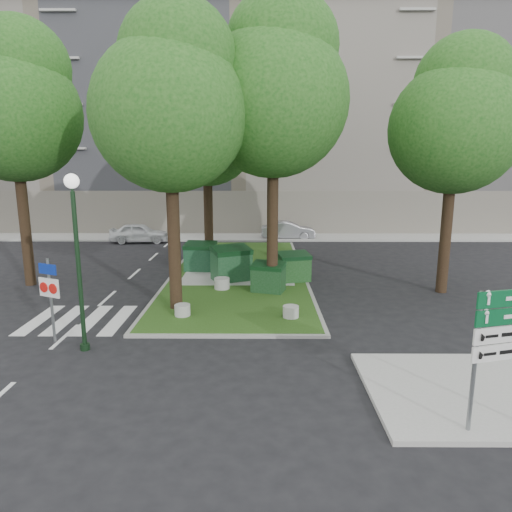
{
  "coord_description": "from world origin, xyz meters",
  "views": [
    {
      "loc": [
        1.47,
        -13.19,
        5.27
      ],
      "look_at": [
        1.37,
        2.59,
        2.0
      ],
      "focal_mm": 32.0,
      "sensor_mm": 36.0,
      "label": 1
    }
  ],
  "objects_px": {
    "dumpster_c": "(268,277)",
    "bollard_left": "(182,310)",
    "tree_median_mid": "(209,125)",
    "street_lamp": "(77,242)",
    "traffic_sign_pole": "(50,289)",
    "dumpster_d": "(294,267)",
    "tree_median_far": "(275,103)",
    "bollard_mid": "(222,283)",
    "tree_median_near_right": "(276,87)",
    "directional_sign": "(504,337)",
    "dumpster_a": "(201,257)",
    "tree_street_right": "(457,116)",
    "tree_street_left": "(15,102)",
    "car_white": "(139,233)",
    "litter_bin": "(282,263)",
    "dumpster_b": "(231,264)",
    "car_silver": "(288,230)",
    "tree_median_near_left": "(172,98)"
  },
  "relations": [
    {
      "from": "dumpster_d",
      "to": "car_white",
      "type": "xyz_separation_m",
      "value": [
        -9.47,
        10.3,
        -0.09
      ]
    },
    {
      "from": "dumpster_a",
      "to": "traffic_sign_pole",
      "type": "height_order",
      "value": "traffic_sign_pole"
    },
    {
      "from": "traffic_sign_pole",
      "to": "directional_sign",
      "type": "xyz_separation_m",
      "value": [
        10.78,
        -4.53,
        0.36
      ]
    },
    {
      "from": "tree_street_right",
      "to": "tree_street_left",
      "type": "bearing_deg",
      "value": 176.73
    },
    {
      "from": "tree_street_left",
      "to": "bollard_left",
      "type": "relative_size",
      "value": 20.56
    },
    {
      "from": "tree_street_left",
      "to": "car_white",
      "type": "relative_size",
      "value": 2.88
    },
    {
      "from": "tree_median_mid",
      "to": "car_white",
      "type": "distance_m",
      "value": 11.33
    },
    {
      "from": "tree_median_near_left",
      "to": "directional_sign",
      "type": "height_order",
      "value": "tree_median_near_left"
    },
    {
      "from": "bollard_mid",
      "to": "car_white",
      "type": "height_order",
      "value": "car_white"
    },
    {
      "from": "tree_median_near_right",
      "to": "dumpster_b",
      "type": "xyz_separation_m",
      "value": [
        -1.84,
        1.88,
        -7.13
      ]
    },
    {
      "from": "dumpster_b",
      "to": "litter_bin",
      "type": "xyz_separation_m",
      "value": [
        2.31,
        1.59,
        -0.33
      ]
    },
    {
      "from": "tree_median_near_left",
      "to": "traffic_sign_pole",
      "type": "height_order",
      "value": "tree_median_near_left"
    },
    {
      "from": "bollard_left",
      "to": "dumpster_b",
      "type": "bearing_deg",
      "value": 73.87
    },
    {
      "from": "tree_median_near_left",
      "to": "tree_street_left",
      "type": "height_order",
      "value": "tree_street_left"
    },
    {
      "from": "dumpster_d",
      "to": "dumpster_c",
      "type": "bearing_deg",
      "value": -139.81
    },
    {
      "from": "tree_median_near_left",
      "to": "tree_median_mid",
      "type": "relative_size",
      "value": 1.05
    },
    {
      "from": "tree_street_left",
      "to": "dumpster_b",
      "type": "distance_m",
      "value": 11.02
    },
    {
      "from": "tree_median_near_right",
      "to": "tree_street_right",
      "type": "bearing_deg",
      "value": 4.09
    },
    {
      "from": "tree_median_near_left",
      "to": "bollard_left",
      "type": "height_order",
      "value": "tree_median_near_left"
    },
    {
      "from": "dumpster_a",
      "to": "directional_sign",
      "type": "height_order",
      "value": "directional_sign"
    },
    {
      "from": "directional_sign",
      "to": "tree_median_mid",
      "type": "bearing_deg",
      "value": 102.2
    },
    {
      "from": "tree_median_near_left",
      "to": "litter_bin",
      "type": "height_order",
      "value": "tree_median_near_left"
    },
    {
      "from": "bollard_left",
      "to": "dumpster_c",
      "type": "bearing_deg",
      "value": 45.28
    },
    {
      "from": "tree_median_near_right",
      "to": "dumpster_c",
      "type": "height_order",
      "value": "tree_median_near_right"
    },
    {
      "from": "bollard_left",
      "to": "traffic_sign_pole",
      "type": "xyz_separation_m",
      "value": [
        -3.48,
        -2.05,
        1.32
      ]
    },
    {
      "from": "tree_median_near_left",
      "to": "dumpster_b",
      "type": "distance_m",
      "value": 7.72
    },
    {
      "from": "car_white",
      "to": "dumpster_d",
      "type": "bearing_deg",
      "value": -141.64
    },
    {
      "from": "tree_street_right",
      "to": "tree_median_far",
      "type": "bearing_deg",
      "value": 134.17
    },
    {
      "from": "bollard_left",
      "to": "directional_sign",
      "type": "bearing_deg",
      "value": -42.05
    },
    {
      "from": "dumpster_c",
      "to": "dumpster_d",
      "type": "relative_size",
      "value": 0.95
    },
    {
      "from": "tree_median_near_left",
      "to": "tree_median_near_right",
      "type": "height_order",
      "value": "tree_median_near_right"
    },
    {
      "from": "tree_median_near_right",
      "to": "directional_sign",
      "type": "xyz_separation_m",
      "value": [
        4.07,
        -9.51,
        -6.0
      ]
    },
    {
      "from": "dumpster_c",
      "to": "traffic_sign_pole",
      "type": "relative_size",
      "value": 0.59
    },
    {
      "from": "car_silver",
      "to": "tree_street_left",
      "type": "bearing_deg",
      "value": 136.39
    },
    {
      "from": "dumpster_a",
      "to": "tree_median_far",
      "type": "bearing_deg",
      "value": 52.0
    },
    {
      "from": "bollard_mid",
      "to": "tree_street_right",
      "type": "bearing_deg",
      "value": 0.37
    },
    {
      "from": "dumpster_a",
      "to": "dumpster_d",
      "type": "bearing_deg",
      "value": -18.29
    },
    {
      "from": "dumpster_c",
      "to": "bollard_left",
      "type": "bearing_deg",
      "value": -117.79
    },
    {
      "from": "tree_median_mid",
      "to": "street_lamp",
      "type": "relative_size",
      "value": 2.01
    },
    {
      "from": "dumpster_d",
      "to": "street_lamp",
      "type": "xyz_separation_m",
      "value": [
        -6.5,
        -7.34,
        2.39
      ]
    },
    {
      "from": "traffic_sign_pole",
      "to": "bollard_left",
      "type": "bearing_deg",
      "value": 54.95
    },
    {
      "from": "tree_median_near_right",
      "to": "directional_sign",
      "type": "relative_size",
      "value": 4.07
    },
    {
      "from": "litter_bin",
      "to": "street_lamp",
      "type": "xyz_separation_m",
      "value": [
        -6.06,
        -9.03,
        2.6
      ]
    },
    {
      "from": "litter_bin",
      "to": "street_lamp",
      "type": "bearing_deg",
      "value": -123.86
    },
    {
      "from": "tree_median_far",
      "to": "dumpster_c",
      "type": "bearing_deg",
      "value": -93.38
    },
    {
      "from": "dumpster_d",
      "to": "tree_street_left",
      "type": "bearing_deg",
      "value": 165.87
    },
    {
      "from": "tree_median_near_right",
      "to": "tree_median_far",
      "type": "xyz_separation_m",
      "value": [
        0.2,
        7.5,
        0.33
      ]
    },
    {
      "from": "tree_median_far",
      "to": "bollard_mid",
      "type": "relative_size",
      "value": 18.93
    },
    {
      "from": "dumpster_a",
      "to": "dumpster_b",
      "type": "bearing_deg",
      "value": -43.36
    },
    {
      "from": "car_white",
      "to": "car_silver",
      "type": "relative_size",
      "value": 1.03
    }
  ]
}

